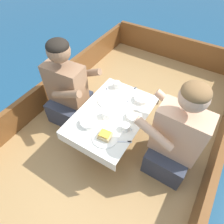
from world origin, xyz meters
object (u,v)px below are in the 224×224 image
person_port (67,90)px  coffee_cup_port (117,85)px  person_starboard (176,139)px  coffee_cup_center (126,127)px  coffee_cup_starboard (106,114)px  sandwich (105,135)px

person_port → coffee_cup_port: size_ratio=9.09×
person_starboard → coffee_cup_center: (-0.40, -0.15, 0.05)m
coffee_cup_starboard → person_port: bearing=167.7°
coffee_cup_port → coffee_cup_starboard: 0.41m
sandwich → coffee_cup_port: size_ratio=1.06×
person_starboard → sandwich: size_ratio=8.93×
coffee_cup_starboard → sandwich: bearing=-60.0°
person_starboard → coffee_cup_center: bearing=21.7°
person_starboard → coffee_cup_port: 0.80m
sandwich → coffee_cup_port: bearing=112.0°
person_starboard → coffee_cup_port: (-0.74, 0.28, 0.06)m
coffee_cup_port → coffee_cup_center: bearing=-51.2°
person_port → person_starboard: person_starboard is taller
person_port → coffee_cup_center: (0.79, -0.16, 0.06)m
sandwich → person_port: bearing=154.7°
sandwich → coffee_cup_port: coffee_cup_port is taller
sandwich → coffee_cup_center: size_ratio=1.09×
person_starboard → sandwich: 0.60m
coffee_cup_starboard → coffee_cup_port: bearing=107.6°
coffee_cup_center → sandwich: bearing=-121.6°
coffee_cup_starboard → coffee_cup_center: (0.22, -0.03, -0.00)m
person_port → sandwich: bearing=-29.3°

